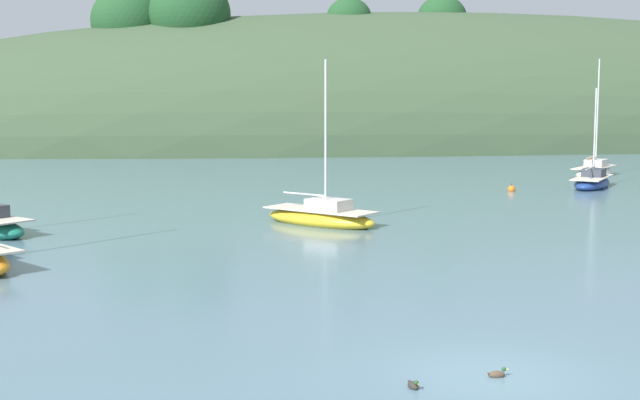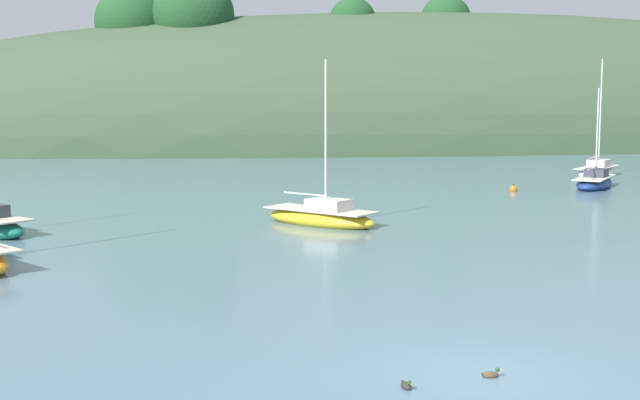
% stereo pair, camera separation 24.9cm
% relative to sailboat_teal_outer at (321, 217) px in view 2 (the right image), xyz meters
% --- Properties ---
extents(ground_plane, '(400.00, 400.00, 0.00)m').
position_rel_sailboat_teal_outer_xyz_m(ground_plane, '(-0.22, -20.98, -0.35)').
color(ground_plane, slate).
extents(far_shoreline_hill, '(150.00, 36.00, 31.57)m').
position_rel_sailboat_teal_outer_xyz_m(far_shoreline_hill, '(24.60, 56.22, -0.26)').
color(far_shoreline_hill, '#384C33').
rests_on(far_shoreline_hill, ground).
extents(sailboat_teal_outer, '(5.19, 5.33, 7.33)m').
position_rel_sailboat_teal_outer_xyz_m(sailboat_teal_outer, '(0.00, 0.00, 0.00)').
color(sailboat_teal_outer, gold).
rests_on(sailboat_teal_outer, ground).
extents(sailboat_white_near, '(4.73, 5.35, 6.19)m').
position_rel_sailboat_teal_outer_xyz_m(sailboat_white_near, '(18.83, 12.01, -0.01)').
color(sailboat_white_near, navy).
rests_on(sailboat_white_near, ground).
extents(sailboat_red_portside, '(5.16, 5.31, 8.20)m').
position_rel_sailboat_teal_outer_xyz_m(sailboat_red_portside, '(22.31, 18.56, 0.01)').
color(sailboat_red_portside, white).
rests_on(sailboat_red_portside, ground).
extents(mooring_buoy_inner, '(0.44, 0.44, 0.54)m').
position_rel_sailboat_teal_outer_xyz_m(mooring_buoy_inner, '(13.22, 10.92, -0.23)').
color(mooring_buoy_inner, orange).
rests_on(mooring_buoy_inner, ground).
extents(duck_lone_left, '(0.23, 0.43, 0.24)m').
position_rel_sailboat_teal_outer_xyz_m(duck_lone_left, '(-1.93, -21.40, -0.30)').
color(duck_lone_left, '#2D2823').
rests_on(duck_lone_left, ground).
extents(duck_straggler, '(0.43, 0.20, 0.24)m').
position_rel_sailboat_teal_outer_xyz_m(duck_straggler, '(-0.07, -21.03, -0.30)').
color(duck_straggler, '#473828').
rests_on(duck_straggler, ground).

